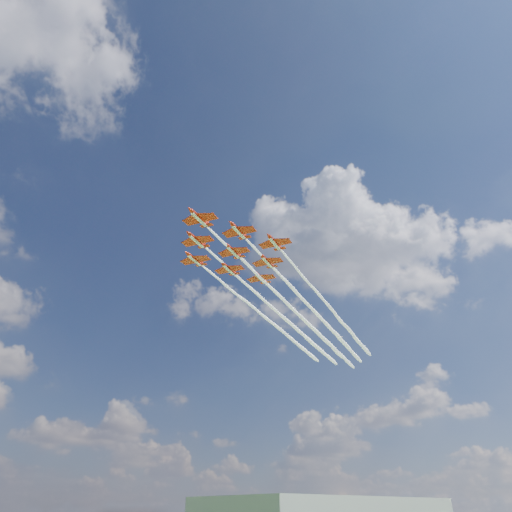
# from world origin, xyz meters

# --- Properties ---
(jet_lead) EXTENTS (116.52, 60.93, 2.91)m
(jet_lead) POSITION_xyz_m (28.79, 12.24, 78.52)
(jet_lead) COLOR #BA1F0A
(jet_row2_port) EXTENTS (116.52, 60.93, 2.91)m
(jet_row2_port) POSITION_xyz_m (41.87, 10.80, 78.52)
(jet_row2_port) COLOR #BA1F0A
(jet_row2_starb) EXTENTS (116.52, 60.93, 2.91)m
(jet_row2_starb) POSITION_xyz_m (35.48, 23.57, 78.52)
(jet_row2_starb) COLOR #BA1F0A
(jet_row3_port) EXTENTS (116.52, 60.93, 2.91)m
(jet_row3_port) POSITION_xyz_m (54.96, 9.37, 78.52)
(jet_row3_port) COLOR #BA1F0A
(jet_row3_centre) EXTENTS (116.52, 60.93, 2.91)m
(jet_row3_centre) POSITION_xyz_m (48.56, 22.13, 78.52)
(jet_row3_centre) COLOR #BA1F0A
(jet_row3_starb) EXTENTS (116.52, 60.93, 2.91)m
(jet_row3_starb) POSITION_xyz_m (42.17, 34.90, 78.52)
(jet_row3_starb) COLOR #BA1F0A
(jet_row4_port) EXTENTS (116.52, 60.93, 2.91)m
(jet_row4_port) POSITION_xyz_m (61.65, 20.70, 78.52)
(jet_row4_port) COLOR #BA1F0A
(jet_row4_starb) EXTENTS (116.52, 60.93, 2.91)m
(jet_row4_starb) POSITION_xyz_m (55.25, 33.47, 78.52)
(jet_row4_starb) COLOR #BA1F0A
(jet_tail) EXTENTS (116.52, 60.93, 2.91)m
(jet_tail) POSITION_xyz_m (68.34, 32.03, 78.52)
(jet_tail) COLOR #BA1F0A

